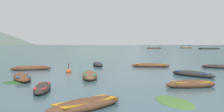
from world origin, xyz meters
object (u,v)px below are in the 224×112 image
object	(u,v)px
rowboat_7	(192,74)
rowboat_6	(42,88)
rowboat_11	(98,64)
rowboat_9	(31,68)
rowboat_5	(151,65)
mooring_buoy	(69,71)
rowboat_1	(191,84)
rowboat_8	(22,77)
ferry_1	(154,48)
rowboat_10	(217,67)
ferry_0	(186,48)
rowboat_2	(90,75)
rowboat_0	(86,105)
ferry_2	(209,48)

from	to	relation	value
rowboat_7	rowboat_6	bearing A→B (deg)	-153.24
rowboat_11	rowboat_9	bearing A→B (deg)	-149.71
rowboat_5	mooring_buoy	size ratio (longest dim) A/B	4.37
rowboat_9	mooring_buoy	world-z (taller)	mooring_buoy
rowboat_1	rowboat_8	xyz separation A→B (m)	(-11.28, 4.58, 0.02)
rowboat_5	rowboat_8	size ratio (longest dim) A/B	0.98
rowboat_9	ferry_1	bearing A→B (deg)	69.41
rowboat_9	ferry_1	xyz separation A→B (m)	(46.48, 123.74, 0.27)
rowboat_7	rowboat_8	world-z (taller)	rowboat_8
rowboat_8	rowboat_11	world-z (taller)	rowboat_11
rowboat_10	rowboat_11	size ratio (longest dim) A/B	0.87
rowboat_1	ferry_0	xyz separation A→B (m)	(60.39, 151.21, 0.27)
ferry_0	rowboat_2	bearing A→B (deg)	-114.48
rowboat_11	ferry_1	bearing A→B (deg)	71.79
rowboat_7	ferry_0	distance (m)	156.89
rowboat_2	ferry_1	distance (m)	136.98
rowboat_11	rowboat_0	bearing A→B (deg)	-94.06
rowboat_1	ferry_0	size ratio (longest dim) A/B	0.45
rowboat_1	rowboat_8	world-z (taller)	rowboat_8
rowboat_8	ferry_1	bearing A→B (deg)	70.85
rowboat_7	rowboat_9	bearing A→B (deg)	155.23
rowboat_0	rowboat_10	distance (m)	22.41
rowboat_1	rowboat_6	bearing A→B (deg)	-177.93
rowboat_2	rowboat_8	xyz separation A→B (m)	(-5.11, -0.46, -0.01)
rowboat_2	rowboat_7	xyz separation A→B (m)	(8.60, 0.38, -0.03)
ferry_2	mooring_buoy	distance (m)	132.84
rowboat_8	ferry_0	bearing A→B (deg)	63.95
rowboat_1	ferry_0	world-z (taller)	ferry_0
rowboat_6	rowboat_11	xyz separation A→B (m)	(3.97, 16.65, 0.04)
rowboat_10	rowboat_1	bearing A→B (deg)	-123.83
rowboat_0	rowboat_1	bearing A→B (deg)	36.02
rowboat_0	rowboat_2	xyz separation A→B (m)	(0.34, 9.78, 0.04)
rowboat_11	ferry_0	xyz separation A→B (m)	(65.41, 134.89, 0.25)
rowboat_8	rowboat_10	size ratio (longest dim) A/B	1.39
rowboat_10	rowboat_11	xyz separation A→B (m)	(-13.19, 4.13, 0.04)
rowboat_7	rowboat_9	size ratio (longest dim) A/B	1.01
rowboat_10	rowboat_5	bearing A→B (deg)	162.50
rowboat_2	mooring_buoy	bearing A→B (deg)	115.04
rowboat_2	rowboat_11	world-z (taller)	rowboat_2
rowboat_2	rowboat_10	world-z (taller)	rowboat_2
rowboat_2	rowboat_5	distance (m)	11.88
rowboat_1	rowboat_2	bearing A→B (deg)	140.76
rowboat_9	rowboat_1	bearing A→B (deg)	-45.00
rowboat_9	ferry_2	bearing A→B (deg)	56.04
rowboat_5	ferry_1	distance (m)	125.94
rowboat_11	ferry_0	size ratio (longest dim) A/B	0.53
rowboat_5	rowboat_10	distance (m)	7.39
ferry_2	rowboat_2	bearing A→B (deg)	-120.18
rowboat_0	mooring_buoy	bearing A→B (deg)	96.54
ferry_0	rowboat_5	bearing A→B (deg)	-113.43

